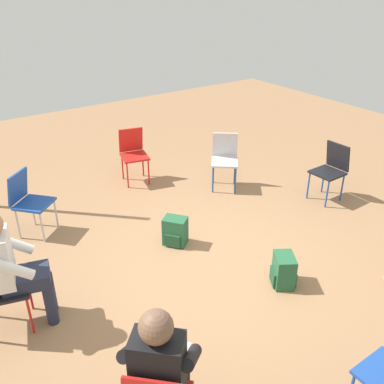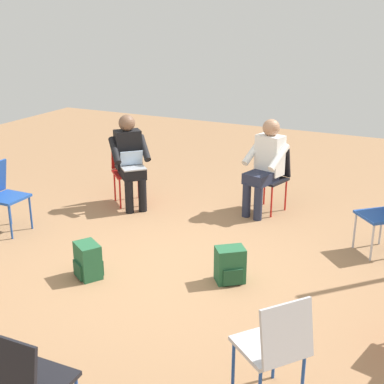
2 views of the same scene
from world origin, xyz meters
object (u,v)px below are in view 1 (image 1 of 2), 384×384
person_with_laptop (162,365)px  backpack_near_laptop_user (176,232)px  chair_northwest (28,199)px  person_in_white (11,264)px  chair_east (331,168)px  chair_northeast (225,157)px  chair_north (133,151)px  backpack_by_empty_chair (284,272)px

person_with_laptop → backpack_near_laptop_user: 2.52m
chair_northwest → person_with_laptop: person_with_laptop is taller
person_in_white → chair_east: bearing=105.7°
chair_east → person_in_white: 4.45m
chair_northeast → chair_east: bearing=168.3°
chair_northeast → backpack_near_laptop_user: chair_northeast is taller
chair_north → person_in_white: size_ratio=0.69×
chair_east → chair_north: bearing=41.9°
chair_north → backpack_by_empty_chair: chair_north is taller
chair_northwest → backpack_near_laptop_user: chair_northwest is taller
chair_east → backpack_by_empty_chair: size_ratio=2.36×
chair_northeast → person_with_laptop: size_ratio=0.69×
backpack_by_empty_chair → person_with_laptop: bearing=-159.9°
person_with_laptop → chair_east: bearing=68.1°
person_in_white → backpack_by_empty_chair: person_in_white is taller
backpack_by_empty_chair → chair_east: bearing=27.8°
chair_north → chair_northwest: bearing=33.4°
backpack_by_empty_chair → chair_northwest: bearing=126.7°
chair_northeast → chair_north: 1.45m
chair_north → person_with_laptop: person_with_laptop is taller
chair_northeast → chair_northwest: (-2.88, 0.32, 0.00)m
backpack_near_laptop_user → person_with_laptop: bearing=-124.5°
chair_northeast → person_with_laptop: bearing=83.9°
chair_north → backpack_by_empty_chair: bearing=105.1°
chair_northwest → backpack_near_laptop_user: size_ratio=2.36×
person_in_white → backpack_near_laptop_user: (1.94, 0.31, -0.54)m
chair_north → backpack_by_empty_chair: size_ratio=2.36×
chair_northeast → chair_north: bearing=-4.7°
chair_east → chair_northwest: (-3.89, 1.53, 0.00)m
chair_northwest → chair_east: bearing=116.6°
chair_northeast → chair_east: 1.57m
chair_east → chair_north: 3.02m
chair_east → person_in_white: (-4.45, -0.04, 0.20)m
person_in_white → chair_northwest: bearing=175.6°
chair_east → person_in_white: size_ratio=0.69×
chair_northeast → backpack_near_laptop_user: 1.80m
chair_north → chair_northwest: size_ratio=1.00×
chair_northwest → backpack_near_laptop_user: (1.38, -1.25, -0.34)m
chair_east → person_in_white: bearing=89.0°
backpack_near_laptop_user → person_in_white: bearing=-170.8°
person_with_laptop → chair_north: bearing=109.0°
chair_northeast → backpack_near_laptop_user: (-1.50, -0.93, -0.34)m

